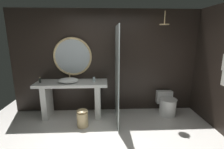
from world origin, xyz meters
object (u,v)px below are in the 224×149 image
at_px(round_wall_mirror, 73,57).
at_px(toilet, 167,104).
at_px(soap_dispenser, 40,80).
at_px(rain_shower_head, 164,23).
at_px(vessel_sink, 68,80).
at_px(waste_bin, 82,118).
at_px(tumbler_cup, 94,79).

bearing_deg(round_wall_mirror, toilet, -6.87).
relative_size(soap_dispenser, rain_shower_head, 0.45).
bearing_deg(vessel_sink, waste_bin, -52.61).
xyz_separation_m(toilet, waste_bin, (-2.07, -0.51, -0.06)).
height_order(soap_dispenser, rain_shower_head, rain_shower_head).
height_order(rain_shower_head, toilet, rain_shower_head).
distance_m(soap_dispenser, rain_shower_head, 3.16).
distance_m(tumbler_cup, round_wall_mirror, 0.79).
xyz_separation_m(round_wall_mirror, toilet, (2.37, -0.29, -1.20)).
xyz_separation_m(round_wall_mirror, rain_shower_head, (2.15, -0.32, 0.77)).
relative_size(vessel_sink, soap_dispenser, 3.64).
height_order(round_wall_mirror, rain_shower_head, rain_shower_head).
bearing_deg(vessel_sink, soap_dispenser, 179.00).
bearing_deg(vessel_sink, rain_shower_head, 0.03).
distance_m(rain_shower_head, toilet, 1.98).
bearing_deg(rain_shower_head, waste_bin, -165.46).
height_order(vessel_sink, round_wall_mirror, round_wall_mirror).
bearing_deg(toilet, vessel_sink, -179.27).
distance_m(tumbler_cup, waste_bin, 0.94).
xyz_separation_m(round_wall_mirror, waste_bin, (0.30, -0.80, -1.25)).
bearing_deg(round_wall_mirror, tumbler_cup, -25.69).
relative_size(round_wall_mirror, waste_bin, 2.38).
relative_size(tumbler_cup, toilet, 0.18).
height_order(soap_dispenser, waste_bin, soap_dispenser).
height_order(tumbler_cup, soap_dispenser, soap_dispenser).
bearing_deg(tumbler_cup, rain_shower_head, -2.07).
relative_size(tumbler_cup, rain_shower_head, 0.35).
xyz_separation_m(vessel_sink, tumbler_cup, (0.60, 0.06, 0.00)).
bearing_deg(soap_dispenser, vessel_sink, -1.00).
height_order(round_wall_mirror, waste_bin, round_wall_mirror).
height_order(tumbler_cup, round_wall_mirror, round_wall_mirror).
bearing_deg(soap_dispenser, tumbler_cup, 2.17).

